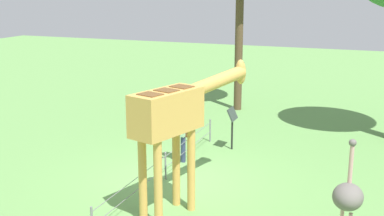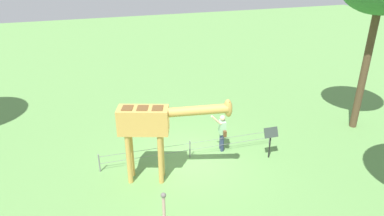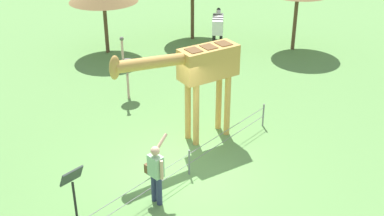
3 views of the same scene
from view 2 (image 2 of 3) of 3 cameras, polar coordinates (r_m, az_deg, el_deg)
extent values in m
plane|color=#60934C|center=(14.31, -0.10, -8.23)|extent=(60.00, 60.00, 0.00)
cylinder|color=gold|center=(12.99, -4.84, -7.09)|extent=(0.18, 0.18, 1.93)
cylinder|color=gold|center=(12.62, -5.01, -8.15)|extent=(0.18, 0.18, 1.93)
cylinder|color=gold|center=(13.14, -9.66, -6.99)|extent=(0.18, 0.18, 1.93)
cylinder|color=gold|center=(12.77, -9.98, -8.04)|extent=(0.18, 0.18, 1.93)
cube|color=gold|center=(12.17, -7.75, -1.95)|extent=(1.83, 1.16, 0.90)
cube|color=brown|center=(11.90, -5.49, 0.00)|extent=(0.47, 0.53, 0.02)
cube|color=brown|center=(11.97, -7.87, 0.01)|extent=(0.47, 0.53, 0.02)
cube|color=brown|center=(12.05, -10.23, 0.02)|extent=(0.47, 0.53, 0.02)
cylinder|color=gold|center=(11.88, 0.36, -0.42)|extent=(2.26, 0.96, 0.51)
ellipsoid|color=gold|center=(11.89, 5.77, -0.02)|extent=(0.40, 0.35, 0.66)
cylinder|color=brown|center=(11.86, 5.70, 0.89)|extent=(0.05, 0.05, 0.14)
cylinder|color=brown|center=(11.76, 5.92, 0.66)|extent=(0.05, 0.05, 0.14)
cylinder|color=navy|center=(14.72, 4.83, -5.50)|extent=(0.14, 0.14, 0.78)
cylinder|color=navy|center=(14.89, 4.64, -5.12)|extent=(0.14, 0.14, 0.78)
cube|color=#93C699|center=(14.48, 4.83, -3.04)|extent=(0.28, 0.38, 0.55)
sphere|color=#D8AD8C|center=(14.29, 4.89, -1.57)|extent=(0.22, 0.22, 0.22)
cylinder|color=#D8AD8C|center=(14.08, 3.89, -1.94)|extent=(0.45, 0.13, 0.45)
cylinder|color=#D8AD8C|center=(14.67, 4.62, -2.66)|extent=(0.08, 0.08, 0.50)
cube|color=brown|center=(14.39, 5.22, -4.05)|extent=(0.14, 0.21, 0.24)
cylinder|color=#CC9E93|center=(9.40, -4.47, -15.79)|extent=(0.08, 0.08, 0.80)
sphere|color=#66605B|center=(9.11, -4.57, -13.66)|extent=(0.14, 0.14, 0.14)
cylinder|color=brown|center=(17.38, 25.67, 5.11)|extent=(0.32, 0.32, 5.28)
cylinder|color=black|center=(14.54, 12.21, -6.07)|extent=(0.06, 0.06, 0.95)
cube|color=#333D38|center=(14.22, 12.45, -3.81)|extent=(0.56, 0.21, 0.38)
cylinder|color=slate|center=(13.88, -14.52, -8.46)|extent=(0.05, 0.05, 0.75)
cylinder|color=slate|center=(14.28, -0.33, -6.54)|extent=(0.05, 0.05, 0.75)
cylinder|color=slate|center=(15.47, 12.27, -4.47)|extent=(0.05, 0.05, 0.75)
cube|color=slate|center=(14.14, -0.34, -5.63)|extent=(7.00, 0.01, 0.01)
cube|color=slate|center=(14.30, -0.33, -6.66)|extent=(7.00, 0.01, 0.01)
camera|label=1|loc=(10.56, -61.71, -4.85)|focal=46.18mm
camera|label=3|loc=(22.17, 16.69, 23.53)|focal=46.64mm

